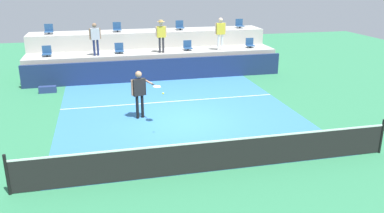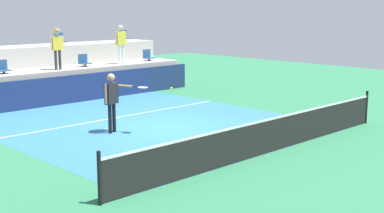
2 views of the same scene
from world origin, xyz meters
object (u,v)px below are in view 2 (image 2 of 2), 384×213
Objects in this scene: stadium_chair_lower_far_right at (148,56)px; tennis_player at (113,96)px; stadium_chair_lower_left at (3,68)px; stadium_chair_lower_right at (84,61)px; stadium_chair_upper_right at (60,39)px; spectator_leaning_on_rail at (121,41)px; stadium_chair_upper_far_right at (124,36)px; spectator_with_hat at (57,45)px; tennis_ball at (171,88)px.

stadium_chair_lower_far_right is 0.29× the size of tennis_player.
stadium_chair_lower_right is (3.61, 0.00, 0.00)m from stadium_chair_lower_left.
spectator_leaning_on_rail is at bearing -51.36° from stadium_chair_upper_right.
stadium_chair_upper_far_right is (7.15, 1.80, 0.85)m from stadium_chair_lower_left.
stadium_chair_upper_right is at bearing 57.02° from spectator_with_hat.
spectator_leaning_on_rail is (1.75, -2.18, -0.03)m from stadium_chair_upper_right.
stadium_chair_upper_right reaches higher than tennis_ball.
spectator_leaning_on_rail is at bearing -0.00° from spectator_with_hat.
stadium_chair_lower_left and stadium_chair_lower_right have the same top height.
tennis_player is at bearing -136.15° from stadium_chair_lower_far_right.
spectator_leaning_on_rail is at bearing -130.26° from stadium_chair_upper_far_right.
stadium_chair_upper_right and stadium_chair_upper_far_right have the same top height.
spectator_leaning_on_rail is at bearing 51.14° from tennis_player.
stadium_chair_upper_far_right reaches higher than stadium_chair_lower_left.
tennis_player is at bearing -128.86° from spectator_leaning_on_rail.
stadium_chair_lower_right is 0.31× the size of spectator_with_hat.
spectator_leaning_on_rail reaches higher than stadium_chair_lower_right.
stadium_chair_lower_right is 7.34m from tennis_player.
stadium_chair_lower_left is at bearing 180.00° from stadium_chair_lower_far_right.
stadium_chair_lower_far_right is (7.15, 0.00, 0.00)m from stadium_chair_lower_left.
stadium_chair_upper_right is at bearing 68.88° from tennis_player.
stadium_chair_lower_right is 1.99m from stadium_chair_upper_right.
tennis_player is 8.01m from spectator_leaning_on_rail.
stadium_chair_lower_far_right is at bearing 4.38° from spectator_with_hat.
stadium_chair_upper_right is at bearing 91.78° from stadium_chair_lower_right.
stadium_chair_upper_right is (3.56, 1.80, 0.85)m from stadium_chair_lower_left.
stadium_chair_lower_left reaches higher than tennis_ball.
stadium_chair_lower_right is 0.30× the size of spectator_leaning_on_rail.
spectator_with_hat is at bearing -175.62° from stadium_chair_lower_far_right.
stadium_chair_lower_right reaches higher than tennis_ball.
stadium_chair_upper_far_right reaches higher than tennis_player.
spectator_leaning_on_rail is at bearing 61.61° from tennis_ball.
stadium_chair_lower_right is 1.00× the size of stadium_chair_upper_far_right.
stadium_chair_upper_far_right reaches higher than tennis_ball.
tennis_player is at bearing -87.10° from stadium_chair_lower_left.
spectator_leaning_on_rail reaches higher than stadium_chair_upper_far_right.
stadium_chair_lower_far_right is at bearing 43.85° from tennis_player.
spectator_with_hat is (-5.01, -0.38, 0.80)m from stadium_chair_lower_far_right.
stadium_chair_lower_left is 4.08m from stadium_chair_upper_right.
stadium_chair_lower_left is 1.00× the size of stadium_chair_lower_right.
spectator_leaning_on_rail is (3.16, -0.00, 0.02)m from spectator_with_hat.
tennis_player is at bearing 105.10° from tennis_ball.
stadium_chair_lower_right is at bearing 63.40° from tennis_player.
stadium_chair_upper_right is (-3.60, 1.80, 0.85)m from stadium_chair_lower_far_right.
stadium_chair_lower_far_right reaches higher than tennis_ball.
stadium_chair_upper_right is 0.31× the size of spectator_with_hat.
stadium_chair_lower_far_right is at bearing 11.72° from spectator_leaning_on_rail.
spectator_leaning_on_rail is (1.69, -0.38, 0.82)m from stadium_chair_lower_right.
stadium_chair_lower_right is at bearing 167.20° from spectator_leaning_on_rail.
tennis_player reaches higher than stadium_chair_lower_far_right.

